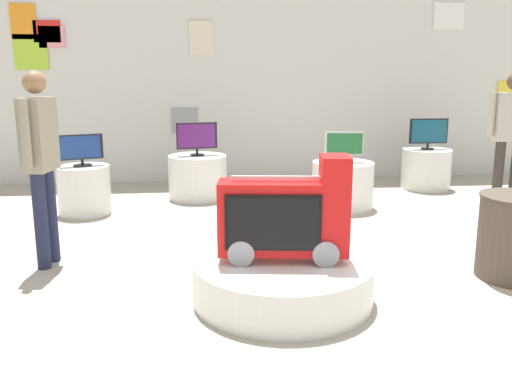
{
  "coord_description": "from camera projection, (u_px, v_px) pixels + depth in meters",
  "views": [
    {
      "loc": [
        -0.9,
        -3.93,
        1.73
      ],
      "look_at": [
        -0.43,
        0.5,
        0.79
      ],
      "focal_mm": 36.73,
      "sensor_mm": 36.0,
      "label": 1
    }
  ],
  "objects": [
    {
      "name": "ground_plane",
      "position": [
        315.0,
        291.0,
        4.27
      ],
      "size": [
        30.0,
        30.0,
        0.0
      ],
      "primitive_type": "plane",
      "color": "#A8A091"
    },
    {
      "name": "back_wall_display",
      "position": [
        255.0,
        82.0,
        8.54
      ],
      "size": [
        10.71,
        0.13,
        3.22
      ],
      "color": "silver",
      "rests_on": "ground"
    },
    {
      "name": "main_display_pedestal",
      "position": [
        282.0,
        279.0,
        4.11
      ],
      "size": [
        1.41,
        1.41,
        0.32
      ],
      "primitive_type": "cylinder",
      "color": "silver",
      "rests_on": "ground"
    },
    {
      "name": "novelty_firetruck_tv",
      "position": [
        286.0,
        219.0,
        4.0
      ],
      "size": [
        1.02,
        0.45,
        0.82
      ],
      "color": "gray",
      "rests_on": "main_display_pedestal"
    },
    {
      "name": "display_pedestal_left_rear",
      "position": [
        84.0,
        190.0,
        6.62
      ],
      "size": [
        0.65,
        0.65,
        0.61
      ],
      "primitive_type": "cylinder",
      "color": "silver",
      "rests_on": "ground"
    },
    {
      "name": "tv_on_left_rear",
      "position": [
        81.0,
        149.0,
        6.51
      ],
      "size": [
        0.5,
        0.23,
        0.4
      ],
      "color": "black",
      "rests_on": "display_pedestal_left_rear"
    },
    {
      "name": "display_pedestal_center_rear",
      "position": [
        198.0,
        177.0,
        7.48
      ],
      "size": [
        0.83,
        0.83,
        0.61
      ],
      "primitive_type": "cylinder",
      "color": "silver",
      "rests_on": "ground"
    },
    {
      "name": "tv_on_center_rear",
      "position": [
        197.0,
        137.0,
        7.36
      ],
      "size": [
        0.57,
        0.2,
        0.47
      ],
      "color": "black",
      "rests_on": "display_pedestal_center_rear"
    },
    {
      "name": "display_pedestal_right_rear",
      "position": [
        426.0,
        169.0,
        8.1
      ],
      "size": [
        0.74,
        0.74,
        0.61
      ],
      "primitive_type": "cylinder",
      "color": "silver",
      "rests_on": "ground"
    },
    {
      "name": "tv_on_right_rear",
      "position": [
        429.0,
        132.0,
        7.98
      ],
      "size": [
        0.6,
        0.19,
        0.47
      ],
      "color": "black",
      "rests_on": "display_pedestal_right_rear"
    },
    {
      "name": "display_pedestal_far_right",
      "position": [
        343.0,
        185.0,
        6.91
      ],
      "size": [
        0.81,
        0.81,
        0.61
      ],
      "primitive_type": "cylinder",
      "color": "silver",
      "rests_on": "ground"
    },
    {
      "name": "tv_on_far_right",
      "position": [
        344.0,
        145.0,
        6.8
      ],
      "size": [
        0.5,
        0.16,
        0.4
      ],
      "color": "black",
      "rests_on": "display_pedestal_far_right"
    },
    {
      "name": "shopper_browsing_near_truck",
      "position": [
        40.0,
        154.0,
        4.66
      ],
      "size": [
        0.25,
        0.55,
        1.77
      ],
      "color": "#1E233F",
      "rests_on": "ground"
    },
    {
      "name": "shopper_browsing_rear",
      "position": [
        511.0,
        134.0,
        6.34
      ],
      "size": [
        0.55,
        0.27,
        1.75
      ],
      "color": "#38332D",
      "rests_on": "ground"
    }
  ]
}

